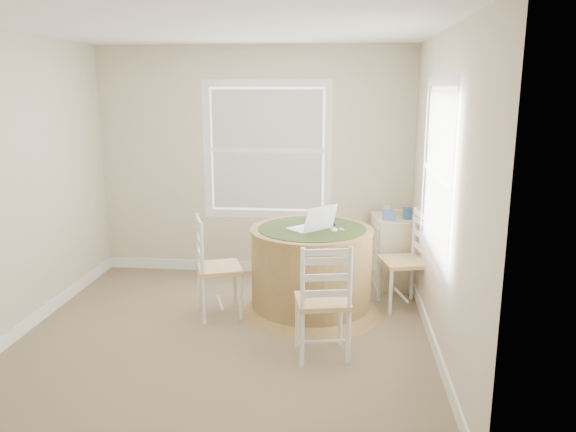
# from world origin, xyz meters

# --- Properties ---
(room) EXTENTS (3.64, 3.64, 2.64)m
(room) POSITION_xyz_m (0.17, 0.16, 1.30)
(room) COLOR #7C6D4E
(room) RESTS_ON ground
(round_table) EXTENTS (1.35, 1.35, 0.84)m
(round_table) POSITION_xyz_m (0.73, 0.64, 0.46)
(round_table) COLOR #9F7847
(round_table) RESTS_ON ground
(chair_left) EXTENTS (0.52, 0.53, 0.95)m
(chair_left) POSITION_xyz_m (-0.14, 0.48, 0.47)
(chair_left) COLOR white
(chair_left) RESTS_ON ground
(chair_near) EXTENTS (0.49, 0.47, 0.95)m
(chair_near) POSITION_xyz_m (0.87, -0.27, 0.47)
(chair_near) COLOR white
(chair_near) RESTS_ON ground
(chair_right) EXTENTS (0.49, 0.50, 0.95)m
(chair_right) POSITION_xyz_m (1.61, 0.84, 0.47)
(chair_right) COLOR white
(chair_right) RESTS_ON ground
(laptop) EXTENTS (0.49, 0.49, 0.25)m
(laptop) POSITION_xyz_m (0.73, 0.60, 0.87)
(laptop) COLOR white
(laptop) RESTS_ON round_table
(mouse) EXTENTS (0.09, 0.12, 0.04)m
(mouse) POSITION_xyz_m (0.94, 0.56, 0.85)
(mouse) COLOR white
(mouse) RESTS_ON round_table
(phone) EXTENTS (0.07, 0.10, 0.02)m
(phone) POSITION_xyz_m (1.01, 0.61, 0.84)
(phone) COLOR #B7BABF
(phone) RESTS_ON round_table
(keys) EXTENTS (0.07, 0.06, 0.02)m
(keys) POSITION_xyz_m (0.91, 0.76, 0.84)
(keys) COLOR black
(keys) RESTS_ON round_table
(corner_chest) EXTENTS (0.51, 0.64, 0.78)m
(corner_chest) POSITION_xyz_m (1.57, 1.47, 0.39)
(corner_chest) COLOR beige
(corner_chest) RESTS_ON ground
(tissue_box) EXTENTS (0.13, 0.13, 0.10)m
(tissue_box) POSITION_xyz_m (1.50, 1.31, 0.83)
(tissue_box) COLOR #4F64B6
(tissue_box) RESTS_ON corner_chest
(box_yellow) EXTENTS (0.16, 0.12, 0.06)m
(box_yellow) POSITION_xyz_m (1.63, 1.54, 0.81)
(box_yellow) COLOR #E1C84F
(box_yellow) RESTS_ON corner_chest
(box_blue) EXTENTS (0.09, 0.09, 0.12)m
(box_blue) POSITION_xyz_m (1.70, 1.37, 0.84)
(box_blue) COLOR #2F4C8E
(box_blue) RESTS_ON corner_chest
(cup_cream) EXTENTS (0.07, 0.07, 0.09)m
(cup_cream) POSITION_xyz_m (1.50, 1.61, 0.83)
(cup_cream) COLOR beige
(cup_cream) RESTS_ON corner_chest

